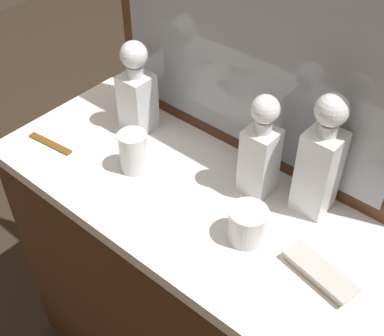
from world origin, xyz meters
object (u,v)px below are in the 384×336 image
crystal_decanter_right (260,156)px  tortoiseshell_comb (50,144)px  silver_brush_left (320,273)px  crystal_decanter_left (319,166)px  crystal_decanter_far_left (137,95)px  crystal_tumbler_rear (247,226)px  crystal_tumbler_left (133,153)px

crystal_decanter_right → tortoiseshell_comb: (-0.53, -0.22, -0.11)m
crystal_decanter_right → silver_brush_left: size_ratio=1.58×
crystal_decanter_left → crystal_decanter_far_left: bearing=-175.1°
crystal_tumbler_rear → crystal_decanter_right: bearing=117.1°
crystal_decanter_left → crystal_tumbler_rear: bearing=-108.7°
crystal_decanter_right → crystal_decanter_left: 0.14m
crystal_tumbler_left → crystal_decanter_left: bearing=22.9°
crystal_decanter_right → crystal_tumbler_left: crystal_decanter_right is taller
crystal_tumbler_rear → tortoiseshell_comb: crystal_tumbler_rear is taller
tortoiseshell_comb → crystal_tumbler_rear: bearing=7.6°
crystal_tumbler_rear → crystal_tumbler_left: crystal_tumbler_left is taller
crystal_decanter_left → crystal_decanter_far_left: (-0.53, -0.05, -0.02)m
crystal_decanter_far_left → crystal_tumbler_left: 0.18m
silver_brush_left → tortoiseshell_comb: (-0.78, -0.09, -0.01)m
crystal_decanter_right → crystal_tumbler_left: 0.32m
silver_brush_left → crystal_tumbler_rear: bearing=-176.7°
crystal_decanter_right → tortoiseshell_comb: size_ratio=1.87×
crystal_decanter_far_left → tortoiseshell_comb: 0.27m
tortoiseshell_comb → silver_brush_left: bearing=6.6°
crystal_decanter_right → crystal_tumbler_rear: (0.07, -0.14, -0.07)m
crystal_decanter_right → tortoiseshell_comb: crystal_decanter_right is taller
crystal_decanter_right → tortoiseshell_comb: bearing=-157.5°
crystal_decanter_far_left → tortoiseshell_comb: (-0.13, -0.21, -0.10)m
crystal_decanter_right → silver_brush_left: (0.25, -0.13, -0.10)m
crystal_tumbler_rear → tortoiseshell_comb: 0.61m
silver_brush_left → crystal_decanter_left: bearing=125.3°
crystal_decanter_right → crystal_tumbler_rear: crystal_decanter_right is taller
crystal_decanter_right → crystal_decanter_far_left: bearing=-179.2°
crystal_decanter_right → crystal_decanter_left: crystal_decanter_left is taller
silver_brush_left → crystal_decanter_right: bearing=152.8°
crystal_tumbler_rear → crystal_tumbler_left: bearing=179.7°
crystal_decanter_far_left → crystal_tumbler_left: size_ratio=2.44×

